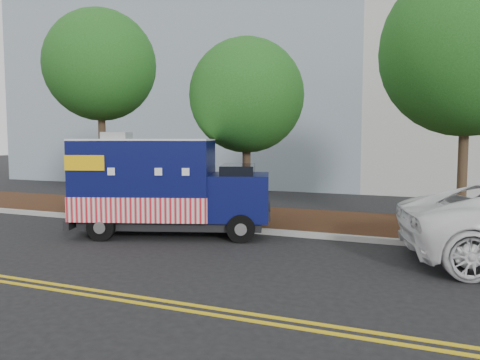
% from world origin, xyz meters
% --- Properties ---
extents(ground, '(120.00, 120.00, 0.00)m').
position_xyz_m(ground, '(0.00, 0.00, 0.00)').
color(ground, black).
rests_on(ground, ground).
extents(curb, '(120.00, 0.18, 0.15)m').
position_xyz_m(curb, '(0.00, 1.40, 0.07)').
color(curb, '#9E9E99').
rests_on(curb, ground).
extents(mulch_strip, '(120.00, 4.00, 0.15)m').
position_xyz_m(mulch_strip, '(0.00, 3.50, 0.07)').
color(mulch_strip, '#31190D').
rests_on(mulch_strip, ground).
extents(centerline_near, '(120.00, 0.10, 0.01)m').
position_xyz_m(centerline_near, '(0.00, -4.45, 0.01)').
color(centerline_near, gold).
rests_on(centerline_near, ground).
extents(centerline_far, '(120.00, 0.10, 0.01)m').
position_xyz_m(centerline_far, '(0.00, -4.70, 0.01)').
color(centerline_far, gold).
rests_on(centerline_far, ground).
extents(tree_a, '(3.92, 3.92, 7.26)m').
position_xyz_m(tree_a, '(-5.83, 2.72, 5.28)').
color(tree_a, '#38281C').
rests_on(tree_a, ground).
extents(tree_b, '(3.55, 3.55, 5.81)m').
position_xyz_m(tree_b, '(-0.23, 2.65, 4.02)').
color(tree_b, '#38281C').
rests_on(tree_b, ground).
extents(tree_c, '(4.64, 4.64, 7.40)m').
position_xyz_m(tree_c, '(5.94, 3.19, 5.07)').
color(tree_c, '#38281C').
rests_on(tree_c, ground).
extents(sign_post, '(0.06, 0.06, 2.40)m').
position_xyz_m(sign_post, '(-4.00, 1.72, 1.20)').
color(sign_post, '#473828').
rests_on(sign_post, ground).
extents(food_truck, '(5.79, 3.61, 2.88)m').
position_xyz_m(food_truck, '(-1.81, 0.25, 1.30)').
color(food_truck, black).
rests_on(food_truck, ground).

